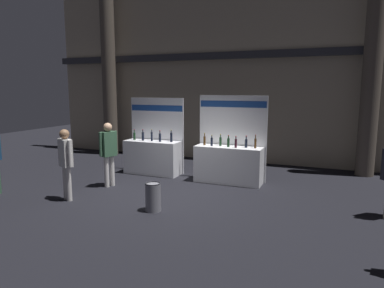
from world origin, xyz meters
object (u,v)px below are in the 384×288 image
at_px(visitor_1, 66,159).
at_px(exhibitor_booth_0, 153,154).
at_px(visitor_5, 109,149).
at_px(trash_bin, 153,197).
at_px(exhibitor_booth_1, 229,161).

bearing_deg(visitor_1, exhibitor_booth_0, 102.77).
bearing_deg(visitor_5, exhibitor_booth_0, 6.46).
height_order(exhibitor_booth_0, visitor_5, exhibitor_booth_0).
distance_m(exhibitor_booth_0, trash_bin, 3.39).
bearing_deg(visitor_1, exhibitor_booth_1, 68.06).
bearing_deg(exhibitor_booth_1, trash_bin, -106.19).
bearing_deg(visitor_5, trash_bin, -102.48).
relative_size(visitor_1, visitor_5, 0.98).
bearing_deg(visitor_5, visitor_1, -169.70).
distance_m(exhibitor_booth_0, exhibitor_booth_1, 2.46).
height_order(visitor_1, visitor_5, visitor_5).
xyz_separation_m(exhibitor_booth_0, visitor_1, (-0.60, -3.08, 0.38)).
distance_m(visitor_1, visitor_5, 1.38).
xyz_separation_m(exhibitor_booth_0, exhibitor_booth_1, (2.46, -0.09, 0.01)).
distance_m(exhibitor_booth_1, visitor_5, 3.30).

